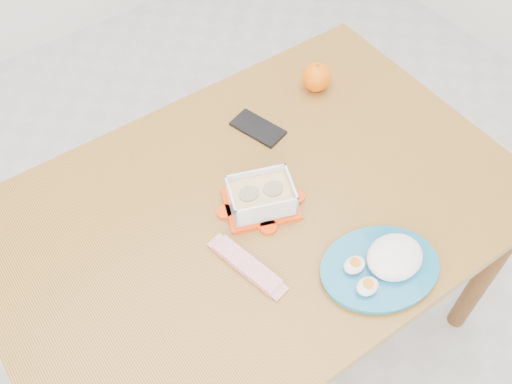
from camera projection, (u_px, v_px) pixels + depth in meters
ground at (261, 268)px, 2.19m from camera, size 3.50×3.50×0.00m
dining_table at (256, 225)px, 1.51m from camera, size 1.36×0.92×0.75m
food_container at (261, 197)px, 1.41m from camera, size 0.22×0.19×0.08m
orange_fruit at (316, 77)px, 1.67m from camera, size 0.09×0.09×0.09m
rice_plate at (385, 263)px, 1.31m from camera, size 0.35×0.35×0.08m
candy_bar at (247, 265)px, 1.33m from camera, size 0.08×0.19×0.02m
smartphone at (258, 128)px, 1.60m from camera, size 0.11×0.16×0.01m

